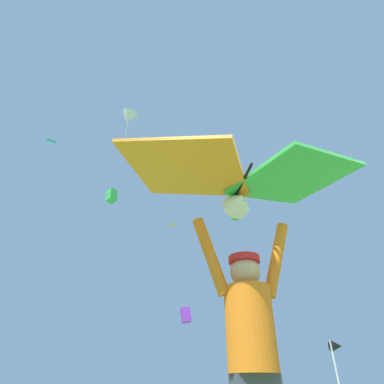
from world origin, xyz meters
name	(u,v)px	position (x,y,z in m)	size (l,w,h in m)	color
kite_flyer_person	(252,354)	(-0.40, 0.14, 0.94)	(0.81, 0.37, 1.92)	#424751
held_stunt_kite	(240,179)	(-0.40, 0.04, 2.28)	(2.18, 1.22, 0.44)	black
distant_kite_green_low_right	(112,196)	(-3.03, 26.43, 17.24)	(1.16, 1.24, 1.37)	green
distant_kite_teal_mid_left	(52,140)	(-5.61, 12.07, 11.85)	(0.63, 0.59, 0.29)	#19B2AD
distant_kite_purple_overhead_distant	(186,315)	(4.58, 26.27, 6.27)	(0.91, 0.85, 1.34)	purple
distant_kite_green_mid_right	(235,214)	(6.81, 18.61, 12.29)	(0.62, 0.54, 0.87)	green
distant_kite_white_high_right	(128,118)	(-2.20, 19.27, 21.16)	(1.99, 1.89, 3.09)	white
distant_kite_yellow_far_center	(172,224)	(3.22, 26.94, 15.03)	(0.77, 0.77, 0.22)	yellow
marker_flag	(337,351)	(3.68, 5.07, 1.49)	(0.30, 0.24, 1.72)	silver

